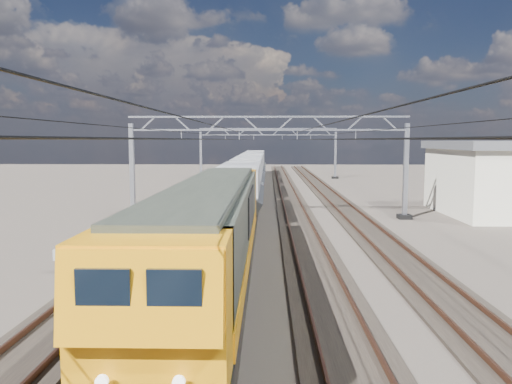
{
  "coord_description": "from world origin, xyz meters",
  "views": [
    {
      "loc": [
        -0.03,
        -30.55,
        5.48
      ],
      "look_at": [
        -0.72,
        -1.22,
        2.4
      ],
      "focal_mm": 35.0,
      "sensor_mm": 36.0,
      "label": 1
    }
  ],
  "objects_px": {
    "catenary_gantry_mid": "(268,163)",
    "trackside_cabinet": "(58,256)",
    "hopper_wagon_fourth": "(255,161)",
    "hopper_wagon_third": "(252,165)",
    "locomotive": "(212,228)",
    "catenary_gantry_far": "(268,151)",
    "hopper_wagon_lead": "(240,186)",
    "hopper_wagon_mid": "(248,173)"
  },
  "relations": [
    {
      "from": "hopper_wagon_lead",
      "to": "hopper_wagon_fourth",
      "type": "height_order",
      "value": "same"
    },
    {
      "from": "catenary_gantry_mid",
      "to": "catenary_gantry_far",
      "type": "distance_m",
      "value": 36.0
    },
    {
      "from": "trackside_cabinet",
      "to": "catenary_gantry_far",
      "type": "bearing_deg",
      "value": 77.12
    },
    {
      "from": "catenary_gantry_mid",
      "to": "locomotive",
      "type": "relative_size",
      "value": 0.94
    },
    {
      "from": "catenary_gantry_far",
      "to": "trackside_cabinet",
      "type": "bearing_deg",
      "value": -99.49
    },
    {
      "from": "hopper_wagon_lead",
      "to": "hopper_wagon_mid",
      "type": "relative_size",
      "value": 1.0
    },
    {
      "from": "locomotive",
      "to": "hopper_wagon_third",
      "type": "relative_size",
      "value": 1.62
    },
    {
      "from": "catenary_gantry_far",
      "to": "locomotive",
      "type": "xyz_separation_m",
      "value": [
        -2.0,
        -53.02,
        -1.58
      ]
    },
    {
      "from": "locomotive",
      "to": "hopper_wagon_third",
      "type": "bearing_deg",
      "value": 90.0
    },
    {
      "from": "catenary_gantry_mid",
      "to": "hopper_wagon_fourth",
      "type": "bearing_deg",
      "value": 92.65
    },
    {
      "from": "hopper_wagon_lead",
      "to": "hopper_wagon_fourth",
      "type": "relative_size",
      "value": 1.0
    },
    {
      "from": "hopper_wagon_mid",
      "to": "trackside_cabinet",
      "type": "bearing_deg",
      "value": -102.34
    },
    {
      "from": "hopper_wagon_lead",
      "to": "hopper_wagon_third",
      "type": "bearing_deg",
      "value": 90.0
    },
    {
      "from": "catenary_gantry_mid",
      "to": "hopper_wagon_fourth",
      "type": "xyz_separation_m",
      "value": [
        -2.0,
        43.27,
        -1.67
      ]
    },
    {
      "from": "catenary_gantry_mid",
      "to": "hopper_wagon_mid",
      "type": "xyz_separation_m",
      "value": [
        -2.0,
        14.87,
        -1.67
      ]
    },
    {
      "from": "catenary_gantry_far",
      "to": "hopper_wagon_lead",
      "type": "distance_m",
      "value": 35.42
    },
    {
      "from": "catenary_gantry_mid",
      "to": "hopper_wagon_third",
      "type": "height_order",
      "value": "catenary_gantry_mid"
    },
    {
      "from": "hopper_wagon_fourth",
      "to": "trackside_cabinet",
      "type": "xyz_separation_m",
      "value": [
        -6.52,
        -58.19,
        -1.43
      ]
    },
    {
      "from": "hopper_wagon_fourth",
      "to": "trackside_cabinet",
      "type": "bearing_deg",
      "value": -96.39
    },
    {
      "from": "catenary_gantry_mid",
      "to": "catenary_gantry_far",
      "type": "bearing_deg",
      "value": 90.0
    },
    {
      "from": "locomotive",
      "to": "hopper_wagon_fourth",
      "type": "xyz_separation_m",
      "value": [
        -0.0,
        60.3,
        -0.09
      ]
    },
    {
      "from": "catenary_gantry_mid",
      "to": "locomotive",
      "type": "height_order",
      "value": "catenary_gantry_mid"
    },
    {
      "from": "hopper_wagon_mid",
      "to": "locomotive",
      "type": "bearing_deg",
      "value": -90.0
    },
    {
      "from": "catenary_gantry_far",
      "to": "hopper_wagon_lead",
      "type": "relative_size",
      "value": 1.53
    },
    {
      "from": "locomotive",
      "to": "hopper_wagon_lead",
      "type": "distance_m",
      "value": 17.7
    },
    {
      "from": "catenary_gantry_far",
      "to": "hopper_wagon_fourth",
      "type": "relative_size",
      "value": 1.53
    },
    {
      "from": "hopper_wagon_fourth",
      "to": "locomotive",
      "type": "bearing_deg",
      "value": -90.0
    },
    {
      "from": "catenary_gantry_far",
      "to": "catenary_gantry_mid",
      "type": "bearing_deg",
      "value": -90.0
    },
    {
      "from": "catenary_gantry_mid",
      "to": "locomotive",
      "type": "distance_m",
      "value": 17.21
    },
    {
      "from": "hopper_wagon_fourth",
      "to": "trackside_cabinet",
      "type": "height_order",
      "value": "hopper_wagon_fourth"
    },
    {
      "from": "trackside_cabinet",
      "to": "hopper_wagon_lead",
      "type": "bearing_deg",
      "value": 63.93
    },
    {
      "from": "catenary_gantry_mid",
      "to": "trackside_cabinet",
      "type": "relative_size",
      "value": 18.67
    },
    {
      "from": "locomotive",
      "to": "catenary_gantry_mid",
      "type": "bearing_deg",
      "value": 83.3
    },
    {
      "from": "hopper_wagon_fourth",
      "to": "hopper_wagon_lead",
      "type": "bearing_deg",
      "value": -90.0
    },
    {
      "from": "hopper_wagon_mid",
      "to": "hopper_wagon_third",
      "type": "distance_m",
      "value": 14.2
    },
    {
      "from": "catenary_gantry_far",
      "to": "hopper_wagon_fourth",
      "type": "distance_m",
      "value": 7.73
    },
    {
      "from": "hopper_wagon_third",
      "to": "locomotive",
      "type": "bearing_deg",
      "value": -90.0
    },
    {
      "from": "locomotive",
      "to": "hopper_wagon_third",
      "type": "height_order",
      "value": "locomotive"
    },
    {
      "from": "hopper_wagon_lead",
      "to": "trackside_cabinet",
      "type": "relative_size",
      "value": 12.2
    },
    {
      "from": "catenary_gantry_far",
      "to": "trackside_cabinet",
      "type": "xyz_separation_m",
      "value": [
        -8.52,
        -50.92,
        -3.11
      ]
    },
    {
      "from": "catenary_gantry_mid",
      "to": "hopper_wagon_third",
      "type": "relative_size",
      "value": 1.53
    },
    {
      "from": "hopper_wagon_lead",
      "to": "catenary_gantry_far",
      "type": "bearing_deg",
      "value": 86.76
    }
  ]
}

